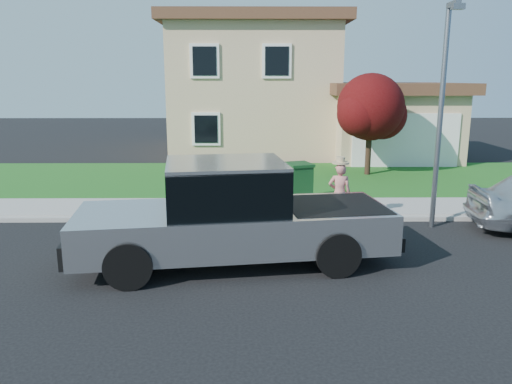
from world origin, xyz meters
TOP-DOWN VIEW (x-y plane):
  - ground at (0.00, 0.00)m, footprint 80.00×80.00m
  - curb at (1.00, 2.90)m, footprint 40.00×0.20m
  - sidewalk at (1.00, 4.00)m, footprint 40.00×2.00m
  - lawn at (1.00, 8.50)m, footprint 40.00×7.00m
  - house at (1.31, 16.38)m, footprint 14.00×11.30m
  - pickup_truck at (-0.53, -0.28)m, footprint 6.91×3.14m
  - woman at (2.22, 2.60)m, footprint 0.68×0.52m
  - ornamental_tree at (4.55, 9.25)m, footprint 2.89×2.61m
  - trash_bin at (1.32, 4.68)m, footprint 0.93×1.00m
  - street_lamp at (4.64, 2.24)m, footprint 0.28×0.72m

SIDE VIEW (x-z plane):
  - ground at x=0.00m, z-range 0.00..0.00m
  - lawn at x=1.00m, z-range 0.00..0.10m
  - curb at x=1.00m, z-range 0.00..0.12m
  - sidewalk at x=1.00m, z-range 0.00..0.15m
  - trash_bin at x=1.32m, z-range 0.16..1.33m
  - woman at x=2.22m, z-range -0.05..1.78m
  - pickup_truck at x=-0.53m, z-range -0.07..2.12m
  - ornamental_tree at x=4.55m, z-range 0.65..4.62m
  - house at x=1.31m, z-range -0.26..6.59m
  - street_lamp at x=4.64m, z-range 0.39..6.01m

